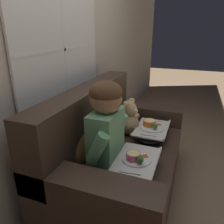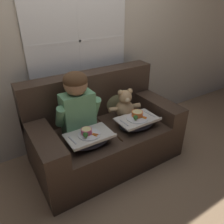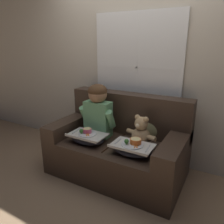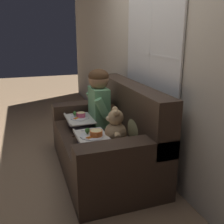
{
  "view_description": "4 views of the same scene",
  "coord_description": "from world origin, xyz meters",
  "views": [
    {
      "loc": [
        -1.63,
        -0.5,
        1.43
      ],
      "look_at": [
        0.03,
        0.12,
        0.75
      ],
      "focal_mm": 35.0,
      "sensor_mm": 36.0,
      "label": 1
    },
    {
      "loc": [
        -1.03,
        -1.77,
        1.74
      ],
      "look_at": [
        0.06,
        -0.05,
        0.62
      ],
      "focal_mm": 35.0,
      "sensor_mm": 36.0,
      "label": 2
    },
    {
      "loc": [
        1.14,
        -2.13,
        1.57
      ],
      "look_at": [
        -0.1,
        0.07,
        0.77
      ],
      "focal_mm": 35.0,
      "sensor_mm": 36.0,
      "label": 3
    },
    {
      "loc": [
        2.57,
        -0.77,
        1.5
      ],
      "look_at": [
        0.15,
        0.06,
        0.72
      ],
      "focal_mm": 42.0,
      "sensor_mm": 36.0,
      "label": 4
    }
  ],
  "objects": [
    {
      "name": "throw_pillow_behind_teddy",
      "position": [
        0.29,
        0.27,
        0.61
      ],
      "size": [
        0.34,
        0.16,
        0.35
      ],
      "color": "#898456",
      "rests_on": "couch"
    },
    {
      "name": "throw_pillow_behind_child",
      "position": [
        -0.29,
        0.27,
        0.61
      ],
      "size": [
        0.36,
        0.17,
        0.37
      ],
      "color": "#B2754C",
      "rests_on": "couch"
    },
    {
      "name": "lap_tray_child",
      "position": [
        -0.29,
        -0.19,
        0.5
      ],
      "size": [
        0.44,
        0.3,
        0.17
      ],
      "color": "#2D2D38",
      "rests_on": "child_figure"
    },
    {
      "name": "child_figure",
      "position": [
        -0.29,
        0.05,
        0.8
      ],
      "size": [
        0.47,
        0.24,
        0.66
      ],
      "color": "#66A370",
      "rests_on": "couch"
    },
    {
      "name": "couch",
      "position": [
        0.0,
        0.07,
        0.34
      ],
      "size": [
        1.61,
        0.9,
        0.96
      ],
      "color": "#38281E",
      "rests_on": "ground_plane"
    },
    {
      "name": "lap_tray_teddy",
      "position": [
        0.29,
        -0.19,
        0.5
      ],
      "size": [
        0.45,
        0.3,
        0.17
      ],
      "color": "#2D2D38",
      "rests_on": "teddy_bear"
    },
    {
      "name": "teddy_bear",
      "position": [
        0.29,
        0.04,
        0.59
      ],
      "size": [
        0.39,
        0.28,
        0.36
      ],
      "color": "tan",
      "rests_on": "couch"
    },
    {
      "name": "ground_plane",
      "position": [
        0.0,
        0.0,
        0.0
      ],
      "size": [
        14.0,
        14.0,
        0.0
      ],
      "primitive_type": "plane",
      "color": "#8E7051"
    },
    {
      "name": "wall_back_with_window",
      "position": [
        0.0,
        0.58,
        1.3
      ],
      "size": [
        8.0,
        0.08,
        2.6
      ],
      "color": "beige",
      "rests_on": "ground_plane"
    }
  ]
}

